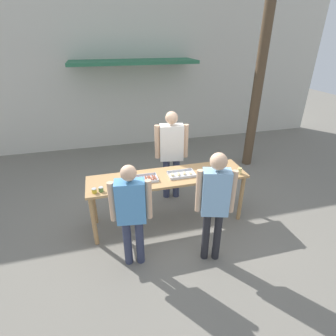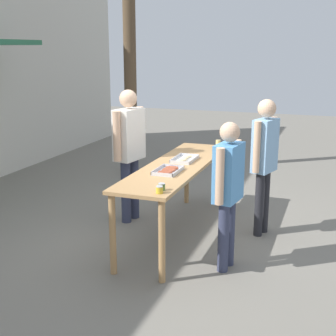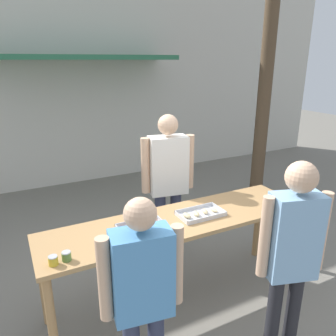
# 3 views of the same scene
# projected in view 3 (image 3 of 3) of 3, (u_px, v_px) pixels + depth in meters

# --- Properties ---
(ground_plane) EXTENTS (24.00, 24.00, 0.00)m
(ground_plane) POSITION_uv_depth(u_px,v_px,m) (178.00, 298.00, 3.41)
(ground_plane) COLOR slate
(building_facade_back) EXTENTS (12.00, 1.11, 4.50)m
(building_facade_back) POSITION_uv_depth(u_px,v_px,m) (77.00, 66.00, 6.06)
(building_facade_back) COLOR beige
(building_facade_back) RESTS_ON ground
(serving_table) EXTENTS (2.64, 0.68, 0.92)m
(serving_table) POSITION_uv_depth(u_px,v_px,m) (179.00, 229.00, 3.15)
(serving_table) COLOR tan
(serving_table) RESTS_ON ground
(food_tray_sausages) EXTENTS (0.42, 0.26, 0.04)m
(food_tray_sausages) POSITION_uv_depth(u_px,v_px,m) (142.00, 228.00, 2.92)
(food_tray_sausages) COLOR silver
(food_tray_sausages) RESTS_ON serving_table
(food_tray_buns) EXTENTS (0.44, 0.26, 0.05)m
(food_tray_buns) POSITION_uv_depth(u_px,v_px,m) (200.00, 214.00, 3.18)
(food_tray_buns) COLOR silver
(food_tray_buns) RESTS_ON serving_table
(condiment_jar_mustard) EXTENTS (0.07, 0.07, 0.07)m
(condiment_jar_mustard) POSITION_uv_depth(u_px,v_px,m) (53.00, 261.00, 2.41)
(condiment_jar_mustard) COLOR gold
(condiment_jar_mustard) RESTS_ON serving_table
(condiment_jar_ketchup) EXTENTS (0.07, 0.07, 0.07)m
(condiment_jar_ketchup) POSITION_uv_depth(u_px,v_px,m) (66.00, 256.00, 2.46)
(condiment_jar_ketchup) COLOR #567A38
(condiment_jar_ketchup) RESTS_ON serving_table
(beer_cup) EXTENTS (0.07, 0.07, 0.10)m
(beer_cup) POSITION_uv_depth(u_px,v_px,m) (289.00, 199.00, 3.42)
(beer_cup) COLOR #DBC67A
(beer_cup) RESTS_ON serving_table
(person_server_behind_table) EXTENTS (0.63, 0.31, 1.79)m
(person_server_behind_table) POSITION_uv_depth(u_px,v_px,m) (168.00, 176.00, 3.84)
(person_server_behind_table) COLOR #333851
(person_server_behind_table) RESTS_ON ground
(person_customer_holding_hotdog) EXTENTS (0.55, 0.27, 1.59)m
(person_customer_holding_hotdog) POSITION_uv_depth(u_px,v_px,m) (142.00, 289.00, 2.12)
(person_customer_holding_hotdog) COLOR #333851
(person_customer_holding_hotdog) RESTS_ON ground
(person_customer_with_cup) EXTENTS (0.51, 0.30, 1.72)m
(person_customer_with_cup) POSITION_uv_depth(u_px,v_px,m) (292.00, 249.00, 2.39)
(person_customer_with_cup) COLOR #232328
(person_customer_with_cup) RESTS_ON ground
(utility_pole) EXTENTS (1.10, 0.23, 5.36)m
(utility_pole) POSITION_uv_depth(u_px,v_px,m) (270.00, 33.00, 5.19)
(utility_pole) COLOR brown
(utility_pole) RESTS_ON ground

